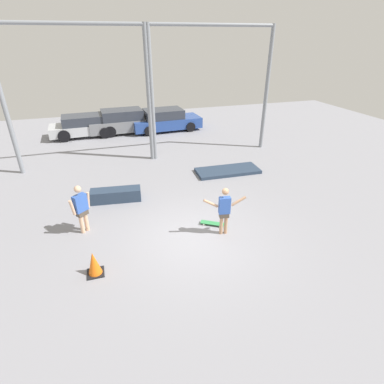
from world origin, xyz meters
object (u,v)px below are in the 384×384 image
object	(u,v)px
grind_box	(116,195)
traffic_cone	(94,264)
skateboard	(212,223)
parked_car_grey	(125,122)
manual_pad	(228,171)
bystander	(81,207)
parked_car_silver	(85,126)
skateboarder	(224,209)
parked_car_blue	(165,120)

from	to	relation	value
grind_box	traffic_cone	world-z (taller)	traffic_cone
skateboard	parked_car_grey	distance (m)	11.90
manual_pad	parked_car_grey	xyz separation A→B (m)	(-3.80, 7.92, 0.63)
skateboard	grind_box	distance (m)	3.93
grind_box	bystander	size ratio (longest dim) A/B	1.15
bystander	parked_car_silver	bearing A→B (deg)	-128.50
parked_car_silver	bystander	size ratio (longest dim) A/B	2.69
grind_box	skateboard	bearing A→B (deg)	-42.33
parked_car_grey	traffic_cone	size ratio (longest dim) A/B	6.74
skateboarder	grind_box	xyz separation A→B (m)	(-3.07, 3.19, -0.67)
bystander	parked_car_grey	bearing A→B (deg)	-140.98
grind_box	manual_pad	world-z (taller)	grind_box
skateboard	manual_pad	xyz separation A→B (m)	(2.22, 3.86, 0.01)
parked_car_grey	bystander	xyz separation A→B (m)	(-2.44, -10.91, 0.18)
parked_car_grey	traffic_cone	xyz separation A→B (m)	(-2.17, -13.02, -0.37)
parked_car_blue	traffic_cone	size ratio (longest dim) A/B	6.67
skateboarder	grind_box	world-z (taller)	skateboarder
traffic_cone	manual_pad	bearing A→B (deg)	40.49
parked_car_blue	traffic_cone	xyz separation A→B (m)	(-4.79, -12.77, -0.33)
grind_box	parked_car_grey	bearing A→B (deg)	81.78
skateboarder	bystander	distance (m)	4.41
parked_car_silver	bystander	xyz separation A→B (m)	(-0.02, -10.88, 0.25)
skateboarder	traffic_cone	xyz separation A→B (m)	(-3.92, -0.69, -0.57)
skateboarder	manual_pad	size ratio (longest dim) A/B	0.55
parked_car_blue	traffic_cone	world-z (taller)	parked_car_blue
bystander	traffic_cone	size ratio (longest dim) A/B	2.38
skateboarder	grind_box	size ratio (longest dim) A/B	0.86
parked_car_silver	skateboard	bearing A→B (deg)	-74.09
parked_car_silver	parked_car_blue	world-z (taller)	parked_car_blue
skateboard	grind_box	bearing A→B (deg)	169.12
skateboarder	bystander	world-z (taller)	bystander
bystander	skateboard	bearing A→B (deg)	129.38
skateboard	parked_car_blue	world-z (taller)	parked_car_blue
manual_pad	skateboard	bearing A→B (deg)	-119.86
grind_box	manual_pad	distance (m)	5.27
parked_car_grey	grind_box	bearing A→B (deg)	-100.64
skateboarder	skateboard	bearing A→B (deg)	114.74
skateboard	manual_pad	size ratio (longest dim) A/B	0.27
grind_box	parked_car_silver	size ratio (longest dim) A/B	0.43
parked_car_silver	parked_car_grey	world-z (taller)	parked_car_grey
grind_box	parked_car_grey	distance (m)	9.24
grind_box	traffic_cone	bearing A→B (deg)	-102.38
parked_car_grey	parked_car_blue	world-z (taller)	parked_car_grey
skateboarder	bystander	size ratio (longest dim) A/B	0.99
manual_pad	parked_car_silver	bearing A→B (deg)	128.25
skateboard	parked_car_grey	xyz separation A→B (m)	(-1.58, 11.78, 0.64)
bystander	manual_pad	bearing A→B (deg)	167.23
skateboarder	manual_pad	bearing A→B (deg)	73.08
manual_pad	traffic_cone	distance (m)	7.86
skateboarder	skateboard	distance (m)	1.01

